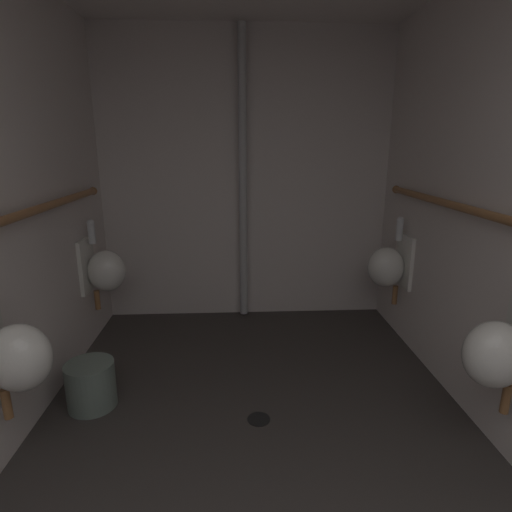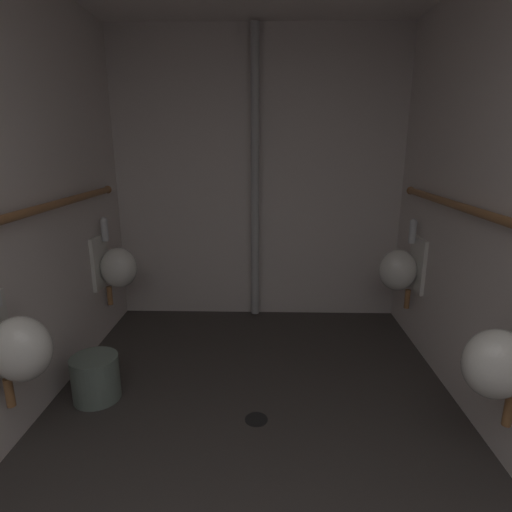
% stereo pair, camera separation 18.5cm
% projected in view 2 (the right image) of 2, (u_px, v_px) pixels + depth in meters
% --- Properties ---
extents(floor, '(2.76, 4.23, 0.08)m').
position_uv_depth(floor, '(250.00, 471.00, 2.19)').
color(floor, '#383330').
rests_on(floor, ground).
extents(wall_back, '(2.76, 0.06, 2.62)m').
position_uv_depth(wall_back, '(258.00, 179.00, 3.84)').
color(wall_back, silver).
rests_on(wall_back, ground).
extents(urinal_left_mid, '(0.32, 0.30, 0.76)m').
position_uv_depth(urinal_left_mid, '(17.00, 347.00, 2.08)').
color(urinal_left_mid, silver).
extents(urinal_left_far, '(0.32, 0.30, 0.76)m').
position_uv_depth(urinal_left_far, '(116.00, 266.00, 3.46)').
color(urinal_left_far, silver).
extents(urinal_right_mid, '(0.32, 0.30, 0.76)m').
position_uv_depth(urinal_right_mid, '(500.00, 362.00, 1.94)').
color(urinal_right_mid, silver).
extents(urinal_right_far, '(0.32, 0.30, 0.76)m').
position_uv_depth(urinal_right_far, '(401.00, 269.00, 3.38)').
color(urinal_right_far, silver).
extents(standpipe_back_wall, '(0.07, 0.07, 2.57)m').
position_uv_depth(standpipe_back_wall, '(255.00, 180.00, 3.74)').
color(standpipe_back_wall, '#B2B2B2').
rests_on(standpipe_back_wall, ground).
extents(floor_drain, '(0.14, 0.14, 0.01)m').
position_uv_depth(floor_drain, '(256.00, 419.00, 2.53)').
color(floor_drain, black).
rests_on(floor_drain, ground).
extents(waste_bin, '(0.30, 0.30, 0.30)m').
position_uv_depth(waste_bin, '(96.00, 378.00, 2.71)').
color(waste_bin, slate).
rests_on(waste_bin, ground).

